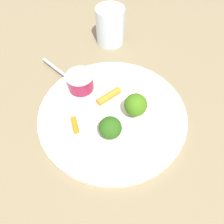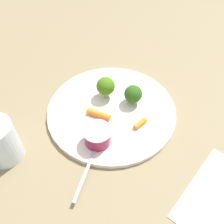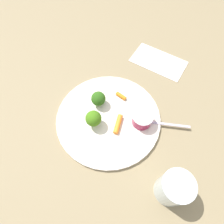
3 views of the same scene
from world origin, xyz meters
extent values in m
plane|color=#827151|center=(0.00, 0.00, 0.00)|extent=(2.40, 2.40, 0.00)
cylinder|color=silver|center=(0.00, 0.00, 0.01)|extent=(0.31, 0.31, 0.01)
cylinder|color=maroon|center=(-0.09, -0.03, 0.03)|extent=(0.06, 0.06, 0.04)
cylinder|color=silver|center=(-0.09, -0.03, 0.05)|extent=(0.06, 0.06, 0.00)
cylinder|color=#8CAE5D|center=(0.03, 0.04, 0.02)|extent=(0.01, 0.01, 0.02)
sphere|color=#407117|center=(0.03, 0.04, 0.05)|extent=(0.05, 0.05, 0.05)
cylinder|color=#98AF5B|center=(0.05, -0.03, 0.02)|extent=(0.01, 0.01, 0.01)
sphere|color=#2A5816|center=(0.05, -0.03, 0.04)|extent=(0.04, 0.04, 0.04)
cylinder|color=orange|center=(-0.01, -0.08, 0.02)|extent=(0.04, 0.02, 0.01)
cylinder|color=orange|center=(-0.04, 0.01, 0.02)|extent=(0.03, 0.06, 0.02)
cube|color=#B6AAC5|center=(-0.16, -0.05, 0.01)|extent=(0.14, 0.05, 0.00)
cube|color=#B6AAC5|center=(-0.08, -0.02, 0.01)|extent=(0.03, 0.01, 0.00)
cube|color=#B6AAC5|center=(-0.08, -0.02, 0.01)|extent=(0.03, 0.01, 0.00)
cube|color=#B6AAC5|center=(-0.08, -0.03, 0.01)|extent=(0.03, 0.01, 0.00)
cube|color=#B6AAC5|center=(-0.08, -0.03, 0.01)|extent=(0.03, 0.01, 0.00)
cylinder|color=silver|center=(-0.23, 0.12, 0.05)|extent=(0.07, 0.07, 0.10)
camera|label=1|loc=(0.24, -0.14, 0.40)|focal=36.17mm
camera|label=2|loc=(-0.33, -0.22, 0.47)|focal=39.89mm
camera|label=3|loc=(-0.12, 0.23, 0.53)|focal=30.91mm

